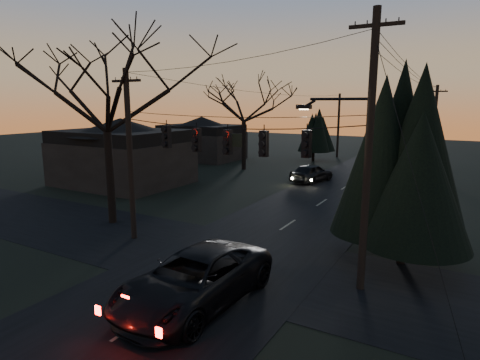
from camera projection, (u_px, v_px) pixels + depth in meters
The scene contains 15 objects.
main_road at pixel (312, 209), 26.26m from camera, with size 8.00×120.00×0.02m, color black.
cross_road at pixel (234, 260), 17.74m from camera, with size 60.00×7.00×0.02m, color black.
utility_pole_right at pixel (360, 289), 15.05m from camera, with size 5.00×0.30×10.00m, color black, non-canonical shape.
utility_pole_left at pixel (134, 238), 20.67m from camera, with size 1.80×0.30×8.50m, color black, non-canonical shape.
utility_pole_far_r at pixel (430, 175), 38.91m from camera, with size 1.80×0.30×8.50m, color black, non-canonical shape.
utility_pole_far_l at pixel (337, 157), 51.33m from camera, with size 0.30×0.30×8.00m, color black, non-canonical shape.
span_signal_assembly at pixel (229, 141), 16.85m from camera, with size 11.50×0.44×1.53m.
bare_tree_left at pixel (105, 94), 21.99m from camera, with size 8.94×8.94×10.51m.
evergreen_right at pixel (408, 164), 16.62m from camera, with size 4.82×4.82×7.56m.
bare_tree_dist at pixel (244, 102), 40.67m from camera, with size 7.74×7.74×9.92m.
evergreen_dist at pixel (314, 129), 47.60m from camera, with size 3.87×3.87×6.38m.
house_left_near at pixel (122, 151), 34.02m from camera, with size 10.00×8.00×5.60m.
house_left_far at pixel (202, 138), 49.15m from camera, with size 9.00×7.00×5.20m.
suv_near at pixel (195, 279), 13.76m from camera, with size 2.99×6.49×1.80m, color black.
sedan_oncoming_a at pixel (312, 173), 35.12m from camera, with size 1.91×4.74×1.62m, color black.
Camera 1 is at (8.54, -4.40, 6.87)m, focal length 30.00 mm.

